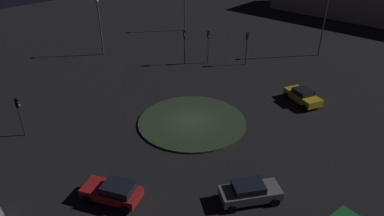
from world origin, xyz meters
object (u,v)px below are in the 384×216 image
object	(u,v)px
car_red	(113,191)
traffic_light_northeast	(19,109)
traffic_light_southeast	(184,41)
car_yellow	(303,96)
streetlamp_south	(325,15)
streetlamp_southeast	(184,0)
traffic_light_southeast_near	(208,41)
streetlamp_east	(99,21)
traffic_light_south	(247,42)
car_grey	(250,192)

from	to	relation	value
car_red	traffic_light_northeast	bearing A→B (deg)	-22.38
car_red	traffic_light_southeast	xyz separation A→B (m)	(15.55, -20.80, 2.34)
car_yellow	car_red	size ratio (longest dim) A/B	1.01
car_red	traffic_light_northeast	xyz separation A→B (m)	(12.75, 1.33, 1.89)
car_yellow	traffic_light_southeast	size ratio (longest dim) A/B	1.02
streetlamp_south	streetlamp_southeast	xyz separation A→B (m)	(21.56, 5.79, -0.58)
car_red	traffic_light_southeast	distance (m)	26.08
car_yellow	traffic_light_northeast	distance (m)	27.68
traffic_light_southeast_near	streetlamp_southeast	world-z (taller)	streetlamp_southeast
streetlamp_east	streetlamp_south	bearing A→B (deg)	-133.71
streetlamp_south	streetlamp_east	size ratio (longest dim) A/B	1.21
streetlamp_east	streetlamp_southeast	world-z (taller)	streetlamp_east
traffic_light_northeast	streetlamp_southeast	distance (m)	35.13
traffic_light_south	streetlamp_east	xyz separation A→B (m)	(16.07, 11.71, 1.69)
car_red	streetlamp_east	size ratio (longest dim) A/B	0.59
traffic_light_south	traffic_light_southeast_near	bearing A→B (deg)	-71.53
streetlamp_south	traffic_light_southeast	bearing A→B (deg)	56.54
car_grey	streetlamp_east	bearing A→B (deg)	-72.17
car_grey	streetlamp_east	xyz separation A→B (m)	(32.52, -7.85, 3.99)
car_red	traffic_light_southeast	world-z (taller)	traffic_light_southeast
car_red	traffic_light_southeast_near	bearing A→B (deg)	-87.84
streetlamp_east	streetlamp_southeast	xyz separation A→B (m)	(0.66, -16.07, 0.29)
car_yellow	traffic_light_southeast	bearing A→B (deg)	-154.73
car_yellow	traffic_light_southeast_near	world-z (taller)	traffic_light_southeast_near
car_red	traffic_light_south	size ratio (longest dim) A/B	1.03
traffic_light_southeast	traffic_light_southeast_near	world-z (taller)	traffic_light_southeast
streetlamp_southeast	traffic_light_southeast	bearing A→B (deg)	137.81
traffic_light_northeast	traffic_light_south	distance (m)	27.97
streetlamp_south	streetlamp_southeast	bearing A→B (deg)	15.04
traffic_light_northeast	streetlamp_southeast	xyz separation A→B (m)	(13.89, -32.18, 2.37)
traffic_light_northeast	traffic_light_south	size ratio (longest dim) A/B	0.87
traffic_light_northeast	traffic_light_southeast_near	world-z (taller)	traffic_light_southeast_near
streetlamp_south	traffic_light_northeast	bearing A→B (deg)	78.58
traffic_light_southeast	streetlamp_southeast	world-z (taller)	streetlamp_southeast
traffic_light_southeast	streetlamp_southeast	size ratio (longest dim) A/B	0.58
traffic_light_south	streetlamp_south	size ratio (longest dim) A/B	0.47
streetlamp_southeast	streetlamp_south	bearing A→B (deg)	-164.96
streetlamp_south	traffic_light_southeast_near	bearing A→B (deg)	57.03
streetlamp_southeast	traffic_light_south	bearing A→B (deg)	165.38
streetlamp_east	traffic_light_south	bearing A→B (deg)	-143.92
traffic_light_northeast	traffic_light_south	xyz separation A→B (m)	(-2.84, -27.82, 0.39)
traffic_light_northeast	streetlamp_east	world-z (taller)	streetlamp_east
car_yellow	traffic_light_south	size ratio (longest dim) A/B	1.04
car_red	streetlamp_southeast	distance (m)	40.99
streetlamp_southeast	traffic_light_southeast_near	bearing A→B (deg)	149.73
car_yellow	streetlamp_east	size ratio (longest dim) A/B	0.59
traffic_light_southeast_near	streetlamp_south	bearing A→B (deg)	108.06
traffic_light_south	streetlamp_south	xyz separation A→B (m)	(-4.83, -10.16, 2.56)
car_grey	streetlamp_southeast	distance (m)	41.13
car_red	streetlamp_east	world-z (taller)	streetlamp_east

